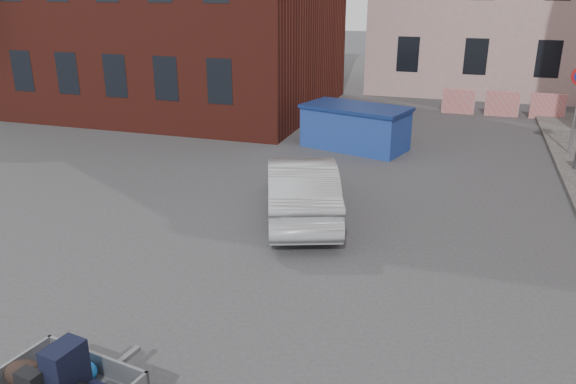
% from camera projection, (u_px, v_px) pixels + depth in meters
% --- Properties ---
extents(ground, '(120.00, 120.00, 0.00)m').
position_uv_depth(ground, '(290.00, 264.00, 10.59)').
color(ground, '#38383A').
rests_on(ground, ground).
extents(far_building, '(6.00, 6.00, 8.00)m').
position_uv_depth(far_building, '(90.00, 3.00, 34.65)').
color(far_building, maroon).
rests_on(far_building, ground).
extents(barriers, '(4.70, 0.18, 1.00)m').
position_uv_depth(barriers, '(502.00, 104.00, 22.61)').
color(barriers, red).
rests_on(barriers, ground).
extents(dumpster, '(3.65, 2.56, 1.39)m').
position_uv_depth(dumpster, '(355.00, 127.00, 18.02)').
color(dumpster, '#2243A3').
rests_on(dumpster, ground).
extents(silver_car, '(2.83, 4.48, 1.39)m').
position_uv_depth(silver_car, '(301.00, 187.00, 12.59)').
color(silver_car, '#9EA1A5').
rests_on(silver_car, ground).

